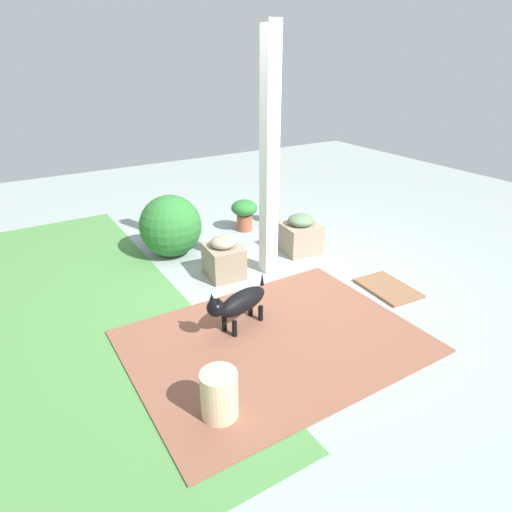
% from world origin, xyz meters
% --- Properties ---
extents(ground_plane, '(12.00, 12.00, 0.00)m').
position_xyz_m(ground_plane, '(0.00, 0.00, 0.00)').
color(ground_plane, '#95A09E').
extents(brick_path, '(1.80, 2.40, 0.02)m').
position_xyz_m(brick_path, '(-0.86, 0.64, 0.01)').
color(brick_path, brown).
rests_on(brick_path, ground).
extents(lawn_patch, '(5.20, 2.80, 0.01)m').
position_xyz_m(lawn_patch, '(0.60, 2.40, 0.00)').
color(lawn_patch, '#4E8945').
rests_on(lawn_patch, ground).
extents(porch_pillar, '(0.15, 0.15, 2.53)m').
position_xyz_m(porch_pillar, '(0.33, -0.06, 1.27)').
color(porch_pillar, white).
rests_on(porch_pillar, ground).
extents(stone_planter_nearest, '(0.45, 0.47, 0.48)m').
position_xyz_m(stone_planter_nearest, '(0.55, -0.68, 0.22)').
color(stone_planter_nearest, gray).
rests_on(stone_planter_nearest, ground).
extents(stone_planter_mid, '(0.46, 0.40, 0.46)m').
position_xyz_m(stone_planter_mid, '(0.46, 0.43, 0.21)').
color(stone_planter_mid, gray).
rests_on(stone_planter_mid, ground).
extents(round_shrub, '(0.74, 0.74, 0.74)m').
position_xyz_m(round_shrub, '(1.29, 0.70, 0.37)').
color(round_shrub, '#2B702F').
rests_on(round_shrub, ground).
extents(terracotta_pot_broad, '(0.36, 0.36, 0.43)m').
position_xyz_m(terracotta_pot_broad, '(1.52, -0.45, 0.27)').
color(terracotta_pot_broad, '#9D4F37').
rests_on(terracotta_pot_broad, ground).
extents(terracotta_pot_spiky, '(0.25, 0.25, 0.52)m').
position_xyz_m(terracotta_pot_spiky, '(1.63, -0.96, 0.25)').
color(terracotta_pot_spiky, '#A35B2F').
rests_on(terracotta_pot_spiky, ground).
extents(dog, '(0.33, 0.67, 0.46)m').
position_xyz_m(dog, '(-0.53, 0.80, 0.27)').
color(dog, black).
rests_on(dog, ground).
extents(ceramic_urn, '(0.25, 0.25, 0.36)m').
position_xyz_m(ceramic_urn, '(-1.36, 1.43, 0.18)').
color(ceramic_urn, beige).
rests_on(ceramic_urn, ground).
extents(doormat, '(0.65, 0.46, 0.03)m').
position_xyz_m(doormat, '(-0.72, -0.88, 0.01)').
color(doormat, brown).
rests_on(doormat, ground).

